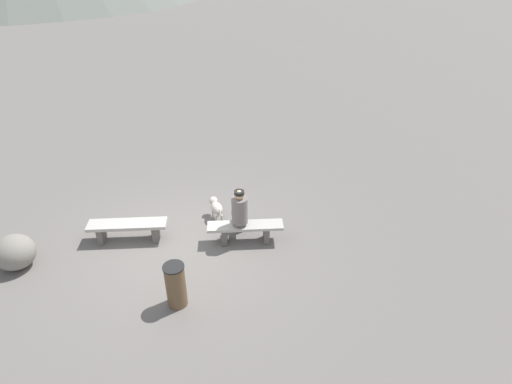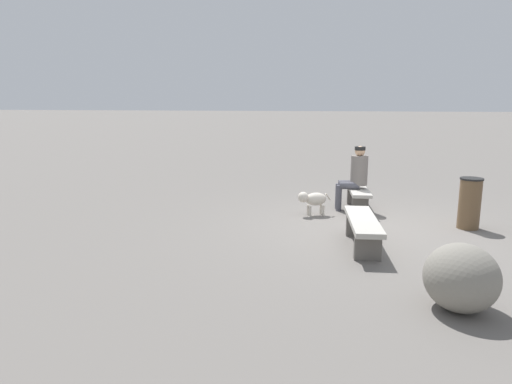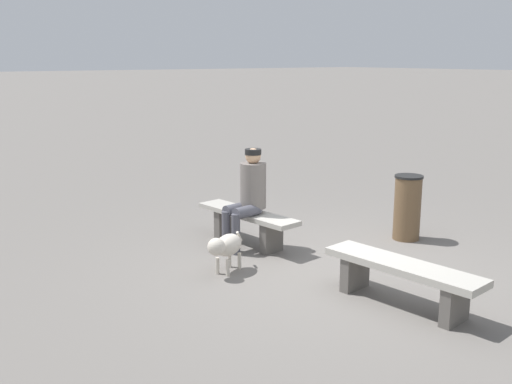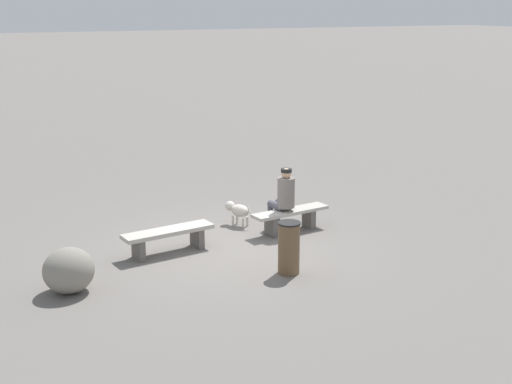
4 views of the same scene
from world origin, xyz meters
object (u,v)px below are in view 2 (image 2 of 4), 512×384
bench_right (357,194)px  boulder (461,278)px  bench_left (363,226)px  seated_person (355,174)px  dog (313,199)px  trash_bin (470,203)px

bench_right → boulder: bearing=-173.5°
bench_left → boulder: size_ratio=2.14×
seated_person → boulder: (-4.45, -1.10, -0.39)m
dog → boulder: bearing=91.5°
seated_person → trash_bin: size_ratio=1.47×
dog → boulder: boulder is taller
dog → trash_bin: trash_bin is taller
bench_left → trash_bin: trash_bin is taller
dog → boulder: (-3.82, -1.88, 0.04)m
bench_left → boulder: 2.22m
bench_right → trash_bin: 2.20m
bench_left → seated_person: size_ratio=1.32×
dog → trash_bin: bearing=147.7°
bench_right → dog: (-0.75, 0.85, 0.00)m
bench_left → dog: bearing=20.2°
bench_left → bench_right: same height
bench_left → dog: 2.04m
bench_left → dog: dog is taller
dog → boulder: 4.26m
bench_right → boulder: size_ratio=2.07×
seated_person → dog: (-0.63, 0.78, -0.43)m
bench_right → dog: bearing=125.2°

